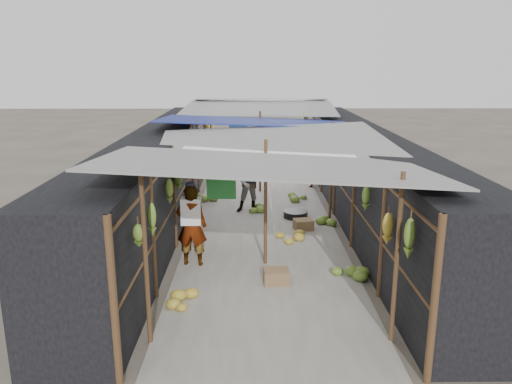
{
  "coord_description": "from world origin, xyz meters",
  "views": [
    {
      "loc": [
        -0.29,
        -6.66,
        4.04
      ],
      "look_at": [
        -0.18,
        4.14,
        1.25
      ],
      "focal_mm": 35.0,
      "sensor_mm": 36.0,
      "label": 1
    }
  ],
  "objects_px": {
    "crate_near": "(303,225)",
    "vendor_seated": "(311,174)",
    "shopper_blue": "(251,182)",
    "black_basin": "(296,215)",
    "vendor_elderly": "(192,226)"
  },
  "relations": [
    {
      "from": "shopper_blue",
      "to": "vendor_seated",
      "type": "xyz_separation_m",
      "value": [
        1.99,
        2.83,
        -0.39
      ]
    },
    {
      "from": "black_basin",
      "to": "shopper_blue",
      "type": "distance_m",
      "value": 1.54
    },
    {
      "from": "crate_near",
      "to": "shopper_blue",
      "type": "height_order",
      "value": "shopper_blue"
    },
    {
      "from": "black_basin",
      "to": "vendor_elderly",
      "type": "xyz_separation_m",
      "value": [
        -2.41,
        -3.2,
        0.75
      ]
    },
    {
      "from": "vendor_seated",
      "to": "black_basin",
      "type": "bearing_deg",
      "value": -3.86
    },
    {
      "from": "vendor_seated",
      "to": "crate_near",
      "type": "bearing_deg",
      "value": 0.35
    },
    {
      "from": "crate_near",
      "to": "vendor_seated",
      "type": "distance_m",
      "value": 4.5
    },
    {
      "from": "crate_near",
      "to": "vendor_seated",
      "type": "height_order",
      "value": "vendor_seated"
    },
    {
      "from": "vendor_seated",
      "to": "vendor_elderly",
      "type": "bearing_deg",
      "value": -16.59
    },
    {
      "from": "shopper_blue",
      "to": "black_basin",
      "type": "bearing_deg",
      "value": -30.37
    },
    {
      "from": "black_basin",
      "to": "shopper_blue",
      "type": "xyz_separation_m",
      "value": [
        -1.19,
        0.6,
        0.76
      ]
    },
    {
      "from": "shopper_blue",
      "to": "vendor_seated",
      "type": "distance_m",
      "value": 3.48
    },
    {
      "from": "vendor_elderly",
      "to": "vendor_seated",
      "type": "distance_m",
      "value": 7.37
    },
    {
      "from": "crate_near",
      "to": "black_basin",
      "type": "relative_size",
      "value": 0.7
    },
    {
      "from": "crate_near",
      "to": "vendor_elderly",
      "type": "xyz_separation_m",
      "value": [
        -2.51,
        -2.2,
        0.72
      ]
    }
  ]
}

